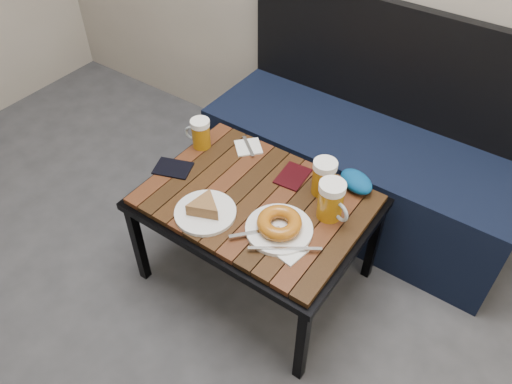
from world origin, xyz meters
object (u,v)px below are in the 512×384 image
Objects in this scene: beer_mug_left at (200,133)px; beer_mug_right at (331,200)px; plate_pie at (205,209)px; plate_bagel at (279,226)px; knit_pouch at (356,182)px; bench at (360,165)px; cafe_table at (256,206)px; passport_navy at (173,168)px; beer_mug_centre at (325,177)px; passport_burgundy at (293,176)px.

beer_mug_right is (0.63, -0.05, 0.01)m from beer_mug_left.
beer_mug_left reaches higher than plate_pie.
plate_bagel is (-0.11, -0.16, -0.05)m from beer_mug_right.
beer_mug_left is at bearing -167.74° from knit_pouch.
bench reaches higher than beer_mug_right.
plate_bagel is at bearing 146.84° from beer_mug_left.
beer_mug_right is (0.27, 0.08, 0.12)m from cafe_table.
beer_mug_left is 0.57× the size of plate_pie.
cafe_table is 0.20m from plate_bagel.
bench is at bearing 72.36° from plate_pie.
beer_mug_centre is at bearing 92.20° from passport_navy.
beer_mug_centre is at bearing -85.23° from bench.
bench is 9.86× the size of passport_burgundy.
passport_burgundy is at bearing 66.70° from plate_pie.
beer_mug_right is 0.20m from plate_bagel.
beer_mug_right is 0.25m from passport_burgundy.
plate_bagel is (0.26, 0.08, 0.00)m from plate_pie.
beer_mug_centre is 0.94× the size of beer_mug_right.
beer_mug_centre is 0.15m from passport_burgundy.
plate_pie is (-0.29, -0.34, -0.05)m from beer_mug_centre.
plate_bagel reaches higher than passport_burgundy.
plate_bagel reaches higher than cafe_table.
bench is 9.22× the size of beer_mug_right.
beer_mug_left is 0.89× the size of passport_navy.
passport_navy and passport_burgundy have the same top height.
knit_pouch is at bearing 49.07° from plate_pie.
beer_mug_right reaches higher than knit_pouch.
plate_pie is 0.27m from plate_bagel.
beer_mug_centre reaches higher than plate_pie.
cafe_table is at bearing -143.57° from beer_mug_right.
bench reaches higher than passport_burgundy.
plate_bagel reaches higher than plate_pie.
plate_bagel is at bearing -72.47° from passport_burgundy.
beer_mug_right reaches higher than plate_pie.
beer_mug_centre is at bearing 150.79° from beer_mug_right.
plate_pie is 0.29m from passport_navy.
bench is 0.44m from knit_pouch.
beer_mug_left is 0.43× the size of plate_bagel.
plate_pie reaches higher than passport_navy.
plate_pie is 1.57× the size of passport_burgundy.
beer_mug_right is 1.07× the size of passport_navy.
cafe_table is 0.37m from passport_navy.
beer_mug_left is 0.88× the size of beer_mug_centre.
passport_navy is 0.47m from passport_burgundy.
passport_burgundy is (-0.10, -0.44, 0.20)m from bench.
plate_pie is at bearing -130.93° from knit_pouch.
cafe_table is 0.30m from beer_mug_right.
plate_pie is at bearing -107.64° from bench.
beer_mug_right is at bearing -77.73° from bench.
passport_burgundy reaches higher than cafe_table.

